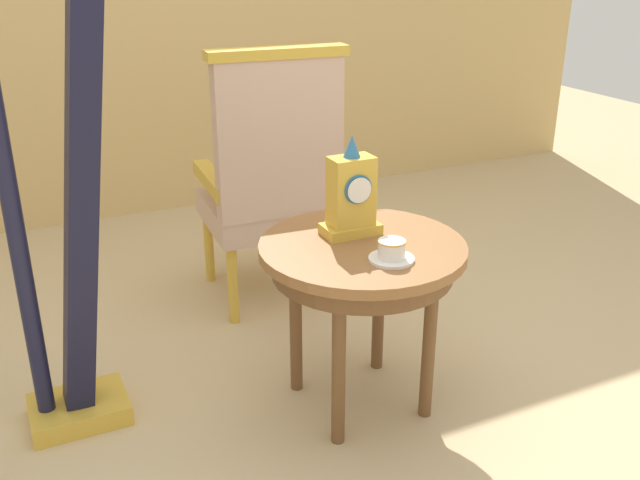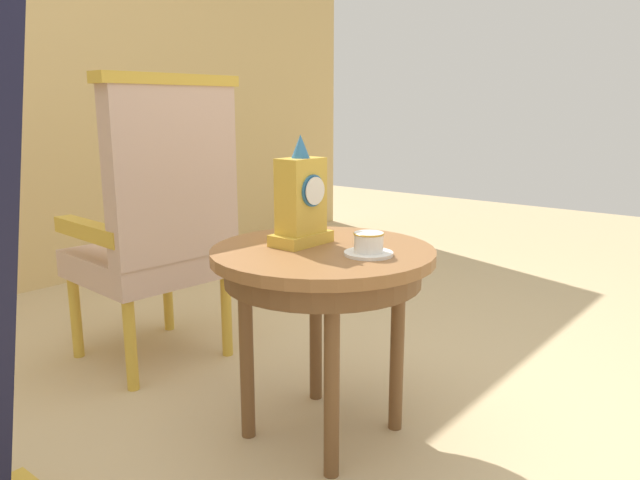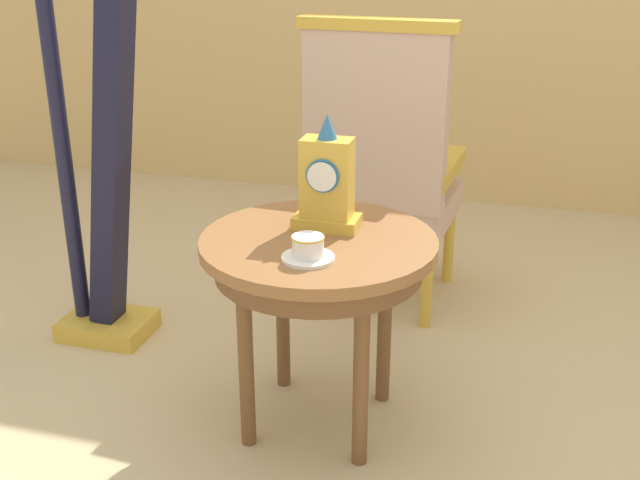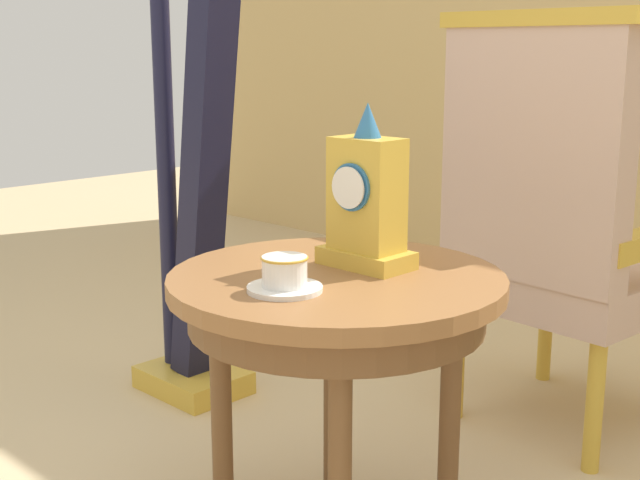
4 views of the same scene
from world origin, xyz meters
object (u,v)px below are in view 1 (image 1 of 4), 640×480
at_px(side_table, 362,265).
at_px(mantel_clock, 351,196).
at_px(teacup_left, 392,252).
at_px(harp, 63,232).
at_px(armchair, 272,177).

xyz_separation_m(side_table, mantel_clock, (0.00, 0.09, 0.21)).
relative_size(teacup_left, harp, 0.08).
bearing_deg(mantel_clock, armchair, 88.85).
bearing_deg(armchair, teacup_left, -90.06).
distance_m(mantel_clock, armchair, 0.76).
bearing_deg(harp, side_table, -19.95).
xyz_separation_m(mantel_clock, harp, (-0.88, 0.23, -0.06)).
xyz_separation_m(side_table, teacup_left, (0.02, -0.16, 0.11)).
xyz_separation_m(teacup_left, harp, (-0.89, 0.48, 0.05)).
bearing_deg(teacup_left, armchair, 89.94).
distance_m(side_table, mantel_clock, 0.23).
bearing_deg(armchair, side_table, -91.12).
distance_m(side_table, harp, 0.95).
relative_size(mantel_clock, harp, 0.20).
relative_size(side_table, harp, 0.40).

